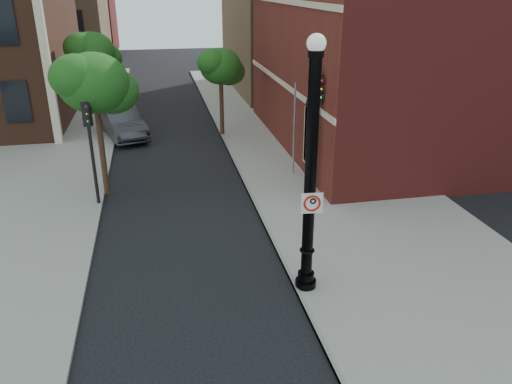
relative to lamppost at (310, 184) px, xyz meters
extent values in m
plane|color=black|center=(-2.34, -0.64, -3.34)|extent=(120.00, 120.00, 0.00)
cube|color=gray|center=(3.66, 9.36, -3.28)|extent=(8.00, 60.00, 0.12)
cube|color=gray|center=(-11.34, 17.36, -3.28)|extent=(10.00, 50.00, 0.12)
cube|color=gray|center=(-0.29, 9.36, -3.27)|extent=(0.10, 60.00, 0.14)
cube|color=maroon|center=(13.66, 13.36, 2.66)|extent=(22.00, 16.00, 12.00)
cube|color=black|center=(2.62, 8.36, -1.34)|extent=(0.08, 1.40, 2.40)
cube|color=beige|center=(2.63, 13.36, 0.16)|extent=(0.06, 16.00, 0.25)
cube|color=beige|center=(2.63, 13.36, 4.16)|extent=(0.06, 16.00, 0.25)
cube|color=beige|center=(-9.34, 16.36, 3.66)|extent=(0.40, 0.40, 14.00)
cube|color=#937250|center=(-14.34, 43.36, 2.66)|extent=(12.00, 12.00, 12.00)
cube|color=maroon|center=(-14.34, 57.36, 1.66)|extent=(12.00, 12.00, 10.00)
cube|color=#937250|center=(13.66, 29.36, 3.66)|extent=(22.00, 14.00, 14.00)
cylinder|color=black|center=(0.00, 0.00, -3.17)|extent=(0.61, 0.61, 0.33)
cylinder|color=black|center=(0.00, 0.00, -2.90)|extent=(0.48, 0.48, 0.27)
cylinder|color=black|center=(0.00, 0.00, 0.16)|extent=(0.33, 0.33, 6.33)
torus|color=black|center=(0.00, 0.00, -2.03)|extent=(0.44, 0.44, 0.07)
cylinder|color=black|center=(0.00, 0.00, 3.41)|extent=(0.39, 0.39, 0.16)
sphere|color=silver|center=(0.00, 0.00, 3.65)|extent=(0.48, 0.48, 0.48)
cube|color=white|center=(0.02, -0.18, -0.48)|extent=(0.60, 0.08, 0.60)
cube|color=black|center=(0.02, -0.18, -0.21)|extent=(0.59, 0.06, 0.05)
cube|color=black|center=(0.02, -0.18, -0.76)|extent=(0.59, 0.06, 0.05)
cube|color=black|center=(-0.25, -0.16, -0.48)|extent=(0.05, 0.01, 0.60)
cube|color=black|center=(0.29, -0.21, -0.48)|extent=(0.05, 0.01, 0.60)
torus|color=red|center=(0.02, -0.18, -0.48)|extent=(0.48, 0.11, 0.48)
cube|color=red|center=(0.02, -0.18, -0.48)|extent=(0.34, 0.04, 0.34)
cube|color=black|center=(-0.04, -0.18, -0.48)|extent=(0.06, 0.01, 0.28)
torus|color=black|center=(0.04, -0.19, -0.42)|extent=(0.19, 0.07, 0.19)
cylinder|color=black|center=(0.02, -0.18, -0.21)|extent=(0.03, 0.02, 0.03)
imported|color=#2D2D32|center=(-5.90, 17.26, -2.48)|extent=(3.19, 5.53, 1.72)
cylinder|color=black|center=(-6.48, 7.41, -1.07)|extent=(0.13, 0.13, 4.54)
cube|color=black|center=(-6.48, 7.41, 0.45)|extent=(0.34, 0.33, 0.95)
sphere|color=#E50505|center=(-6.44, 7.26, 0.78)|extent=(0.17, 0.17, 0.17)
sphere|color=#FF8C00|center=(-6.44, 7.26, 0.50)|extent=(0.17, 0.17, 0.17)
sphere|color=#00E519|center=(-6.44, 7.26, 0.21)|extent=(0.17, 0.17, 0.17)
cylinder|color=black|center=(2.46, 7.03, -0.68)|extent=(0.16, 0.16, 5.32)
cube|color=black|center=(2.46, 7.03, 1.10)|extent=(0.42, 0.41, 1.11)
sphere|color=#E50505|center=(2.53, 6.86, 1.49)|extent=(0.20, 0.20, 0.20)
sphere|color=#FF8C00|center=(2.53, 6.86, 1.15)|extent=(0.20, 0.20, 0.20)
sphere|color=#00E519|center=(2.53, 6.86, 0.82)|extent=(0.20, 0.20, 0.20)
cylinder|color=#999999|center=(2.13, 9.17, -1.18)|extent=(0.09, 0.09, 4.31)
cylinder|color=#2F1F13|center=(-6.22, 8.54, -1.13)|extent=(0.24, 0.24, 4.41)
ellipsoid|color=#1C4D14|center=(-6.22, 8.54, 1.39)|extent=(2.77, 2.77, 2.36)
ellipsoid|color=#1C4D14|center=(-5.59, 9.04, 0.95)|extent=(2.14, 2.14, 1.82)
ellipsoid|color=#1C4D14|center=(-6.79, 8.16, 1.70)|extent=(2.02, 2.02, 1.71)
cylinder|color=#2F1F13|center=(-7.34, 19.41, -1.19)|extent=(0.24, 0.24, 4.29)
ellipsoid|color=#1C4D14|center=(-7.34, 19.41, 1.26)|extent=(2.70, 2.70, 2.29)
ellipsoid|color=#1C4D14|center=(-6.73, 19.90, 0.83)|extent=(2.08, 2.08, 1.77)
ellipsoid|color=#1C4D14|center=(-7.89, 19.04, 1.57)|extent=(1.96, 1.96, 1.67)
cylinder|color=#2F1F13|center=(-0.20, 16.34, -1.46)|extent=(0.24, 0.24, 3.75)
ellipsoid|color=#1C4D14|center=(-0.20, 16.34, 0.68)|extent=(2.36, 2.36, 2.00)
ellipsoid|color=#1C4D14|center=(0.33, 16.77, 0.30)|extent=(1.82, 1.82, 1.55)
ellipsoid|color=#1C4D14|center=(-0.68, 16.02, 0.95)|extent=(1.71, 1.71, 1.46)
camera|label=1|loc=(-3.89, -11.89, 5.00)|focal=35.00mm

